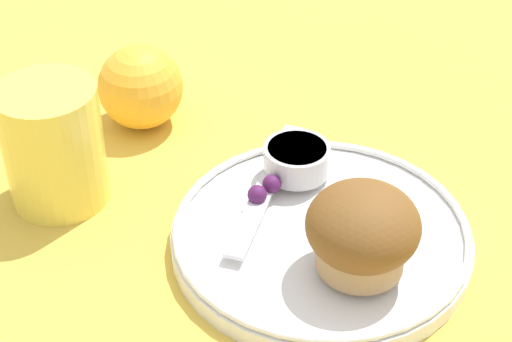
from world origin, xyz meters
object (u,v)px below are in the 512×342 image
at_px(butter_knife, 269,184).
at_px(juice_glass, 53,145).
at_px(muffin, 362,231).
at_px(orange_fruit, 140,87).

xyz_separation_m(butter_knife, juice_glass, (-0.10, 0.13, 0.03)).
xyz_separation_m(muffin, butter_knife, (0.03, 0.10, -0.03)).
bearing_deg(muffin, orange_fruit, 81.23).
relative_size(butter_knife, juice_glass, 1.58).
height_order(butter_knife, juice_glass, juice_glass).
bearing_deg(muffin, butter_knife, 76.26).
distance_m(muffin, juice_glass, 0.25).
xyz_separation_m(orange_fruit, juice_glass, (-0.12, -0.03, 0.01)).
xyz_separation_m(muffin, orange_fruit, (0.04, 0.27, -0.01)).
bearing_deg(juice_glass, orange_fruit, 13.37).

